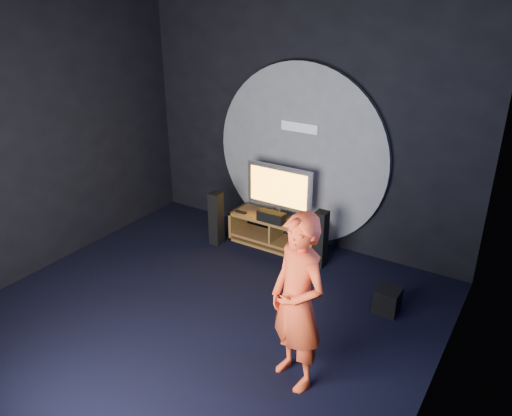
{
  "coord_description": "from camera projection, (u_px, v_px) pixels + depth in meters",
  "views": [
    {
      "loc": [
        3.04,
        -3.58,
        3.49
      ],
      "look_at": [
        0.14,
        1.05,
        1.05
      ],
      "focal_mm": 35.0,
      "sensor_mm": 36.0,
      "label": 1
    }
  ],
  "objects": [
    {
      "name": "floor",
      "position": [
        197.0,
        322.0,
        5.66
      ],
      "size": [
        5.0,
        5.0,
        0.0
      ],
      "primitive_type": "plane",
      "color": "black",
      "rests_on": "ground"
    },
    {
      "name": "back_wall",
      "position": [
        303.0,
        123.0,
        6.88
      ],
      "size": [
        5.0,
        0.04,
        3.5
      ],
      "primitive_type": "cube",
      "color": "black",
      "rests_on": "ground"
    },
    {
      "name": "left_wall",
      "position": [
        30.0,
        139.0,
        6.16
      ],
      "size": [
        0.04,
        5.0,
        3.5
      ],
      "primitive_type": "cube",
      "color": "black",
      "rests_on": "ground"
    },
    {
      "name": "right_wall",
      "position": [
        448.0,
        239.0,
        3.73
      ],
      "size": [
        0.04,
        5.0,
        3.5
      ],
      "primitive_type": "cube",
      "color": "black",
      "rests_on": "ground"
    },
    {
      "name": "wall_disc_panel",
      "position": [
        300.0,
        155.0,
        7.02
      ],
      "size": [
        2.6,
        0.11,
        2.6
      ],
      "color": "#515156",
      "rests_on": "ground"
    },
    {
      "name": "media_console",
      "position": [
        276.0,
        234.0,
        7.23
      ],
      "size": [
        1.37,
        0.45,
        0.45
      ],
      "color": "brown",
      "rests_on": "ground"
    },
    {
      "name": "tv",
      "position": [
        279.0,
        189.0,
        7.02
      ],
      "size": [
        1.0,
        0.22,
        0.76
      ],
      "color": "#B7B7BF",
      "rests_on": "media_console"
    },
    {
      "name": "center_speaker",
      "position": [
        271.0,
        217.0,
        6.99
      ],
      "size": [
        0.4,
        0.15,
        0.15
      ],
      "primitive_type": "cube",
      "color": "black",
      "rests_on": "media_console"
    },
    {
      "name": "remote",
      "position": [
        241.0,
        212.0,
        7.29
      ],
      "size": [
        0.18,
        0.05,
        0.02
      ],
      "primitive_type": "cube",
      "color": "black",
      "rests_on": "media_console"
    },
    {
      "name": "tower_speaker_left",
      "position": [
        216.0,
        219.0,
        7.23
      ],
      "size": [
        0.16,
        0.18,
        0.8
      ],
      "primitive_type": "cube",
      "color": "black",
      "rests_on": "ground"
    },
    {
      "name": "tower_speaker_right",
      "position": [
        320.0,
        239.0,
        6.64
      ],
      "size": [
        0.16,
        0.18,
        0.8
      ],
      "primitive_type": "cube",
      "color": "black",
      "rests_on": "ground"
    },
    {
      "name": "subwoofer",
      "position": [
        387.0,
        301.0,
        5.78
      ],
      "size": [
        0.27,
        0.27,
        0.3
      ],
      "primitive_type": "cube",
      "color": "black",
      "rests_on": "ground"
    },
    {
      "name": "player",
      "position": [
        298.0,
        303.0,
        4.49
      ],
      "size": [
        0.75,
        0.64,
        1.75
      ],
      "primitive_type": "imported",
      "rotation": [
        0.0,
        0.0,
        -0.42
      ],
      "color": "#E9451F",
      "rests_on": "ground"
    }
  ]
}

